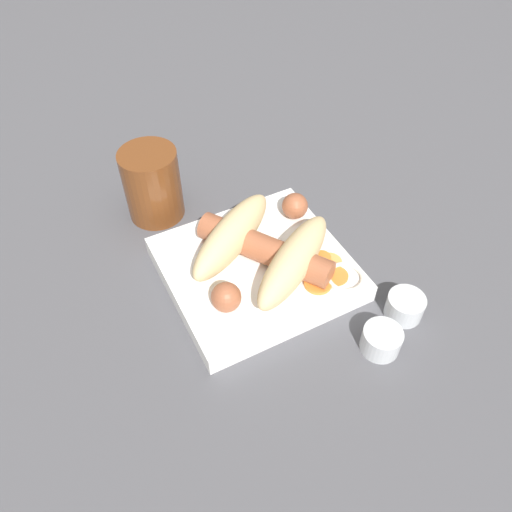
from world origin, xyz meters
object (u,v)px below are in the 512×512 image
Objects in this scene: condiment_cup_far at (404,307)px; food_tray at (256,269)px; bread_roll at (262,248)px; sausage at (263,248)px; drink_glass at (152,184)px; condiment_cup_near at (381,341)px.

food_tray is at bearing -46.43° from condiment_cup_far.
bread_roll is 1.13× the size of sausage.
sausage is 0.17m from drink_glass.
condiment_cup_near is 0.33m from drink_glass.
sausage reaches higher than food_tray.
food_tray is 0.16m from condiment_cup_near.
bread_roll is at bearing 158.33° from food_tray.
sausage is 4.07× the size of condiment_cup_far.
condiment_cup_near is at bearing 25.12° from condiment_cup_far.
condiment_cup_near is (-0.07, 0.15, 0.00)m from food_tray.
bread_roll is 0.17m from condiment_cup_far.
bread_roll reaches higher than condiment_cup_near.
bread_roll is 0.18m from drink_glass.
sausage is (-0.00, -0.00, -0.01)m from bread_roll.
drink_glass is at bearing -64.06° from sausage.
bread_roll is at bearing -66.59° from condiment_cup_near.
condiment_cup_near is at bearing 113.70° from drink_glass.
drink_glass is (0.13, -0.30, 0.04)m from condiment_cup_near.
sausage reaches higher than condiment_cup_far.
drink_glass is at bearing -66.30° from condiment_cup_near.
condiment_cup_far is at bearing 122.96° from drink_glass.
drink_glass is (0.06, -0.16, 0.04)m from food_tray.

